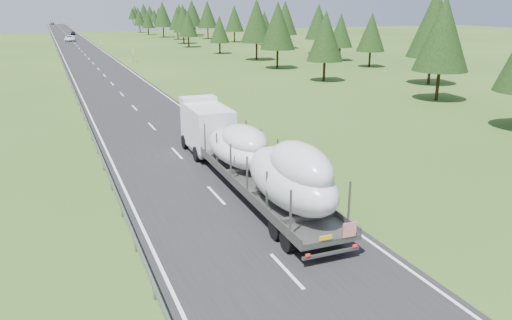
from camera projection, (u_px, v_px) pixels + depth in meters
name	position (u px, v px, depth m)	size (l,w,h in m)	color
ground	(287.00, 271.00, 19.97)	(400.00, 400.00, 0.00)	#33501A
road_surface	(85.00, 54.00, 108.13)	(10.00, 400.00, 0.02)	black
guardrail	(58.00, 53.00, 105.96)	(0.10, 400.00, 0.76)	slate
marker_posts	(92.00, 37.00, 158.85)	(0.13, 350.08, 1.00)	silver
highway_sign	(133.00, 52.00, 92.61)	(0.08, 0.90, 2.60)	slate
tree_line_right	(231.00, 19.00, 132.44)	(27.70, 340.54, 12.49)	black
boat_truck	(250.00, 153.00, 27.98)	(3.19, 20.23, 4.37)	silver
distant_van	(70.00, 38.00, 147.24)	(2.86, 6.20, 1.72)	white
distant_car_dark	(73.00, 33.00, 179.63)	(1.53, 3.81, 1.30)	black
distant_car_blue	(52.00, 23.00, 278.52)	(1.59, 4.55, 1.50)	#182844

